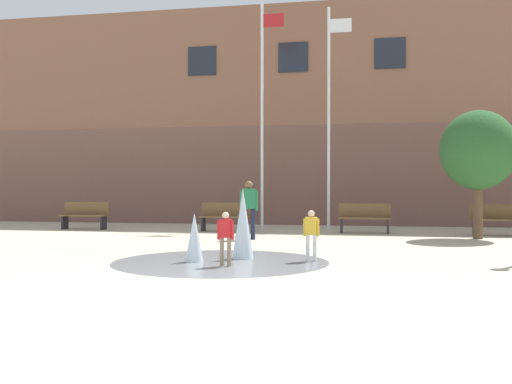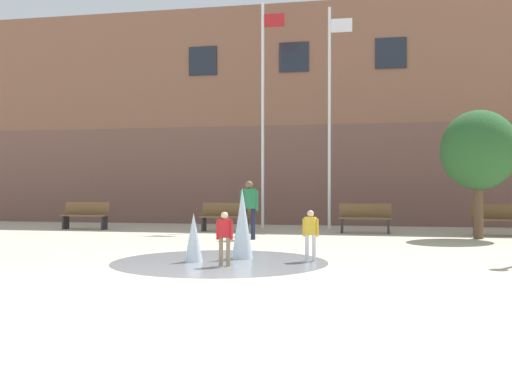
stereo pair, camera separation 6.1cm
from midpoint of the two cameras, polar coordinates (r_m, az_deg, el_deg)
The scene contains 13 objects.
ground_plane at distance 8.37m, azimuth -9.62°, elevation -9.43°, with size 100.00×100.00×0.00m, color #BCB299.
library_building at distance 25.36m, azimuth 4.62°, elevation 6.65°, with size 36.00×6.05×8.26m.
splash_fountain at distance 11.75m, azimuth -2.75°, elevation -4.25°, with size 4.14×4.14×1.42m.
park_bench_far_left at distance 20.86m, azimuth -15.83°, elevation -2.11°, with size 1.60×0.44×0.91m.
park_bench_under_left_flagpole at distance 19.16m, azimuth -2.83°, elevation -2.33°, with size 1.60×0.44×0.91m.
park_bench_center at distance 18.72m, azimuth 10.44°, elevation -2.41°, with size 1.60×0.44×0.91m.
park_bench_near_trashcan at distance 18.88m, azimuth 22.30°, elevation -2.42°, with size 1.60×0.44×0.91m.
adult_near_bench at distance 16.21m, azimuth -0.56°, elevation -1.25°, with size 0.50×0.37×1.59m.
child_with_pink_shirt at distance 11.57m, azimuth 5.36°, elevation -3.76°, with size 0.31×0.16×0.99m.
child_running at distance 10.84m, azimuth -2.85°, elevation -4.05°, with size 0.31×0.23×0.99m.
flagpole_left at distance 20.62m, azimuth 0.81°, elevation 7.96°, with size 0.80×0.10×7.71m.
flagpole_right at distance 20.31m, azimuth 7.18°, elevation 7.64°, with size 0.80×0.10×7.42m.
street_tree_near_building at distance 17.55m, azimuth 20.55°, elevation 3.72°, with size 2.06×2.06×3.53m.
Camera 2 is at (2.98, -7.69, 1.46)m, focal length 42.00 mm.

